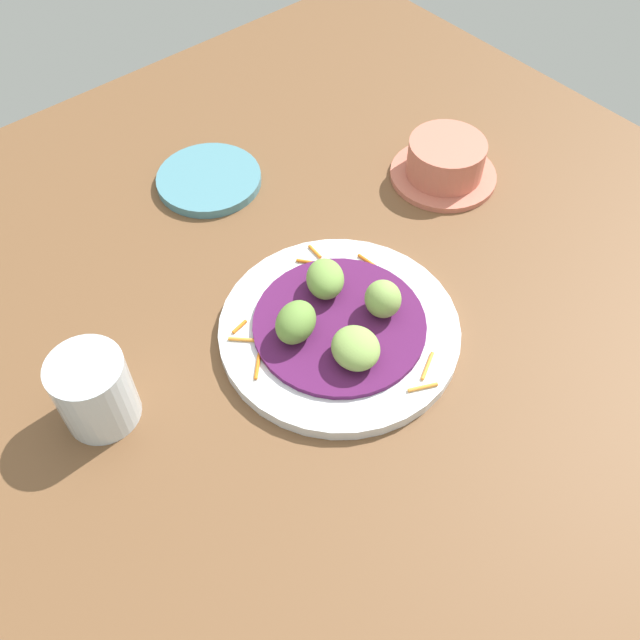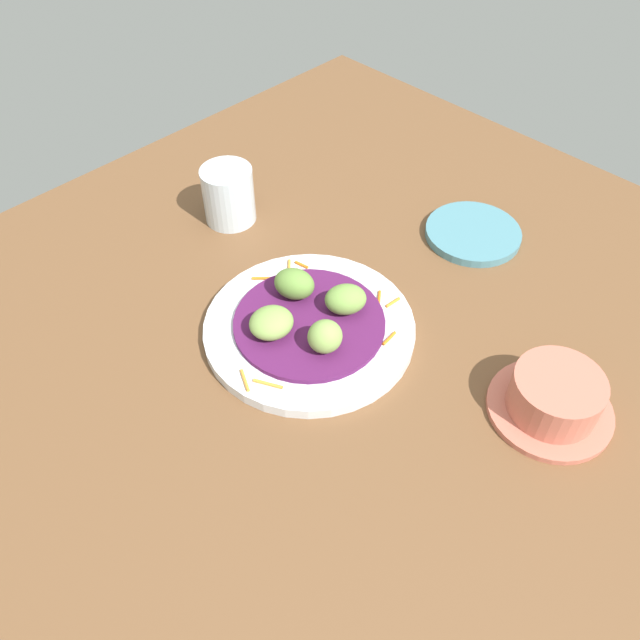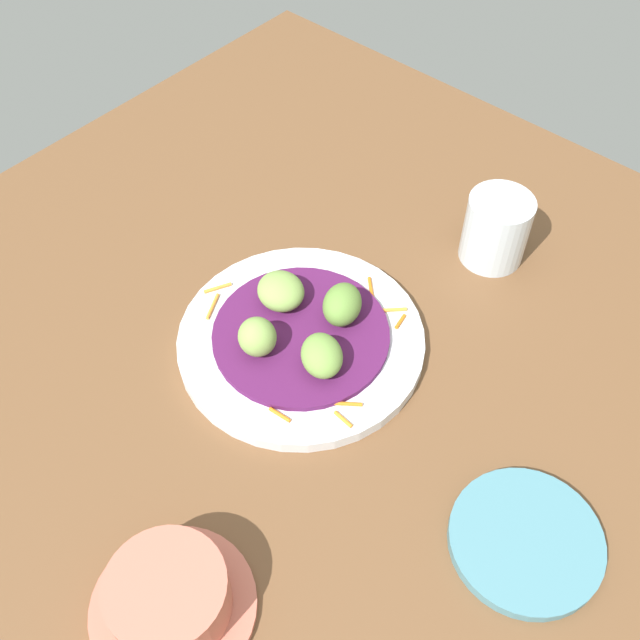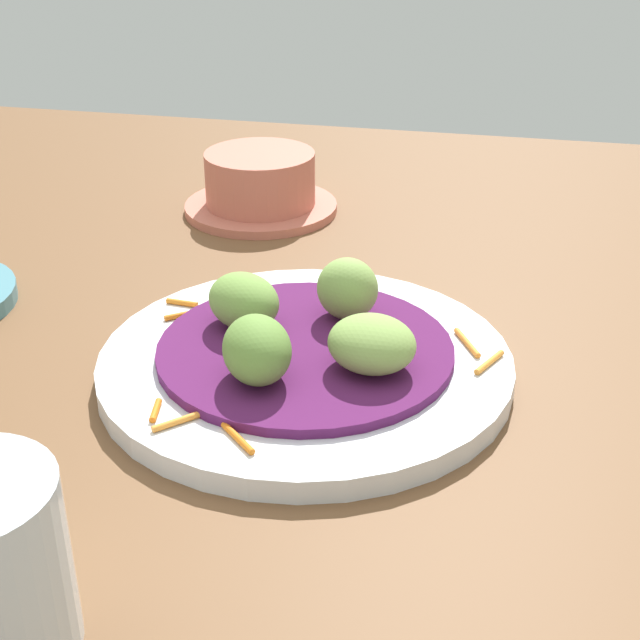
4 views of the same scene
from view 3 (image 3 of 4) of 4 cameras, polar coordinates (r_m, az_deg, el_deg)
table_surface at (r=79.73cm, az=-0.33°, el=-5.77°), size 110.00×110.00×2.00cm
main_plate at (r=81.83cm, az=-1.44°, el=-1.56°), size 26.93×26.93×1.49cm
cabbage_bed at (r=80.98cm, az=-1.46°, el=-1.10°), size 19.26×19.26×0.67cm
carrot_garnish at (r=80.94cm, az=-0.37°, el=-1.27°), size 20.75×24.11×0.40cm
guac_scoop_left at (r=80.58cm, az=1.70°, el=1.19°), size 6.59×6.00×4.03cm
guac_scoop_center at (r=82.35cm, az=-3.00°, el=2.22°), size 6.47×6.79×3.39cm
guac_scoop_right at (r=77.91cm, az=-4.80°, el=-1.28°), size 5.37×5.48×4.24cm
guac_scoop_back at (r=76.53cm, az=0.14°, el=-2.72°), size 6.56×6.80×3.67cm
side_plate_small at (r=72.81cm, az=15.36°, el=-15.93°), size 14.01×14.01×1.24cm
terracotta_bowl at (r=67.73cm, az=-11.36°, el=-20.06°), size 14.35×14.35×5.70cm
water_glass at (r=90.71cm, az=13.25°, el=6.75°), size 7.67×7.67×8.58cm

